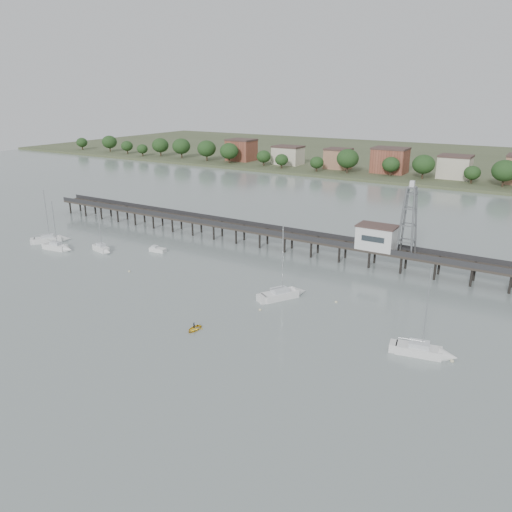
# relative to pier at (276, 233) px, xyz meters

# --- Properties ---
(ground_plane) EXTENTS (500.00, 500.00, 0.00)m
(ground_plane) POSITION_rel_pier_xyz_m (0.00, -60.00, -3.79)
(ground_plane) COLOR gray
(ground_plane) RESTS_ON ground
(pier) EXTENTS (150.00, 5.00, 5.50)m
(pier) POSITION_rel_pier_xyz_m (0.00, 0.00, 0.00)
(pier) COLOR #2D2823
(pier) RESTS_ON ground
(pier_building) EXTENTS (8.40, 5.40, 5.30)m
(pier_building) POSITION_rel_pier_xyz_m (25.00, 0.00, 2.87)
(pier_building) COLOR silver
(pier_building) RESTS_ON ground
(lattice_tower) EXTENTS (3.20, 3.20, 15.50)m
(lattice_tower) POSITION_rel_pier_xyz_m (31.50, 0.00, 7.31)
(lattice_tower) COLOR slate
(lattice_tower) RESTS_ON ground
(sailboat_c) EXTENTS (6.99, 9.27, 15.09)m
(sailboat_c) POSITION_rel_pier_xyz_m (16.70, -25.43, -3.16)
(sailboat_c) COLOR white
(sailboat_c) RESTS_ON ground
(sailboat_a) EXTENTS (7.89, 3.34, 12.69)m
(sailboat_a) POSITION_rel_pier_xyz_m (-43.86, -28.78, -3.15)
(sailboat_a) COLOR white
(sailboat_a) RESTS_ON ground
(sailboat_b) EXTENTS (6.39, 3.01, 10.38)m
(sailboat_b) POSITION_rel_pier_xyz_m (-33.75, -24.36, -3.14)
(sailboat_b) COLOR white
(sailboat_b) RESTS_ON ground
(sailboat_d) EXTENTS (9.00, 4.04, 14.30)m
(sailboat_d) POSITION_rel_pier_xyz_m (44.72, -34.11, -3.16)
(sailboat_d) COLOR white
(sailboat_d) RESTS_ON ground
(sailboat_f) EXTENTS (7.39, 8.33, 14.26)m
(sailboat_f) POSITION_rel_pier_xyz_m (-51.19, -24.84, -3.16)
(sailboat_f) COLOR white
(sailboat_f) RESTS_ON ground
(white_tender) EXTENTS (4.19, 2.07, 1.57)m
(white_tender) POSITION_rel_pier_xyz_m (-22.92, -17.30, -3.31)
(white_tender) COLOR white
(white_tender) RESTS_ON ground
(yellow_dinghy) EXTENTS (2.12, 0.63, 2.95)m
(yellow_dinghy) POSITION_rel_pier_xyz_m (10.31, -45.37, -3.79)
(yellow_dinghy) COLOR yellow
(yellow_dinghy) RESTS_ON ground
(dinghy_occupant) EXTENTS (0.64, 1.17, 0.26)m
(dinghy_occupant) POSITION_rel_pier_xyz_m (10.31, -45.37, -3.79)
(dinghy_occupant) COLOR black
(dinghy_occupant) RESTS_ON ground
(mooring_buoys) EXTENTS (92.52, 11.45, 0.39)m
(mooring_buoys) POSITION_rel_pier_xyz_m (5.32, -29.50, -3.71)
(mooring_buoys) COLOR beige
(mooring_buoys) RESTS_ON ground
(far_shore) EXTENTS (500.00, 170.00, 10.40)m
(far_shore) POSITION_rel_pier_xyz_m (0.36, 179.58, -2.85)
(far_shore) COLOR #475133
(far_shore) RESTS_ON ground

